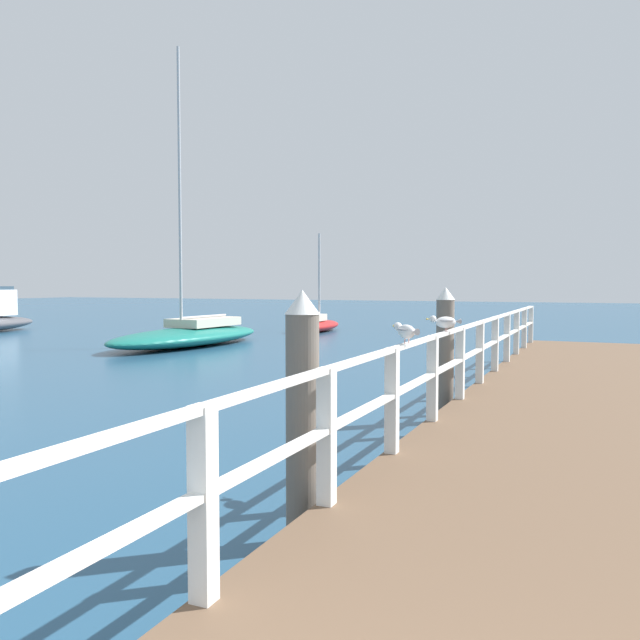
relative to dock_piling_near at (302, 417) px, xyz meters
name	(u,v)px	position (x,y,z in m)	size (l,w,h in m)	color
pier_deck	(570,414)	(1.86, 5.38, -0.82)	(3.12, 19.67, 0.51)	brown
pier_railing	(471,349)	(0.38, 5.38, 0.08)	(0.12, 18.19, 1.05)	silver
dock_piling_near	(302,417)	(0.00, 0.00, 0.00)	(0.29, 0.29, 2.14)	#6B6056
dock_piling_far	(445,354)	(0.00, 5.25, 0.00)	(0.29, 0.29, 2.14)	#6B6056
seagull_foreground	(406,331)	(0.37, 1.77, 0.62)	(0.38, 0.35, 0.21)	white
seagull_background	(445,322)	(0.37, 3.59, 0.62)	(0.42, 0.31, 0.21)	white
boat_2	(190,334)	(-11.14, 14.15, -0.68)	(2.97, 7.67, 10.24)	#197266
boat_3	(317,325)	(-9.73, 22.08, -0.75)	(1.57, 4.43, 4.50)	red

